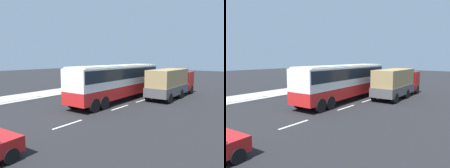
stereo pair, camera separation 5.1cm
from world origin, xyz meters
TOP-DOWN VIEW (x-y plane):
  - ground_plane at (0.00, 0.00)m, footprint 120.00×120.00m
  - sidewalk_curb at (0.00, 8.24)m, footprint 80.00×4.00m
  - lane_centreline at (-4.69, -2.32)m, footprint 31.32×0.16m
  - coach_bus at (1.35, -0.43)m, footprint 12.53×2.90m
  - cargo_truck at (6.17, -3.91)m, footprint 8.47×2.55m
  - pedestrian_near_curb at (5.58, 8.35)m, footprint 0.32×0.32m

SIDE VIEW (x-z plane):
  - ground_plane at x=0.00m, z-range 0.00..0.00m
  - lane_centreline at x=-4.69m, z-range 0.00..0.01m
  - sidewalk_curb at x=0.00m, z-range 0.00..0.15m
  - pedestrian_near_curb at x=5.58m, z-range 0.29..2.02m
  - cargo_truck at x=6.17m, z-range 0.14..3.17m
  - coach_bus at x=1.35m, z-range 0.42..3.91m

